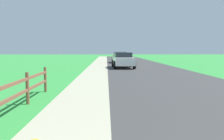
# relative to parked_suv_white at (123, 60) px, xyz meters

# --- Properties ---
(ground_plane) EXTENTS (120.00, 120.00, 0.00)m
(ground_plane) POSITION_rel_parked_suv_white_xyz_m (-1.52, 2.72, -0.78)
(ground_plane) COLOR green
(road_asphalt) EXTENTS (7.00, 66.00, 0.01)m
(road_asphalt) POSITION_rel_parked_suv_white_xyz_m (1.98, 4.72, -0.78)
(road_asphalt) COLOR #383838
(road_asphalt) RESTS_ON ground
(curb_concrete) EXTENTS (6.00, 66.00, 0.01)m
(curb_concrete) POSITION_rel_parked_suv_white_xyz_m (-4.52, 4.72, -0.78)
(curb_concrete) COLOR #A9A78B
(curb_concrete) RESTS_ON ground
(grass_verge) EXTENTS (5.00, 66.00, 0.00)m
(grass_verge) POSITION_rel_parked_suv_white_xyz_m (-6.02, 4.72, -0.78)
(grass_verge) COLOR green
(grass_verge) RESTS_ON ground
(parked_suv_white) EXTENTS (2.15, 4.51, 1.50)m
(parked_suv_white) POSITION_rel_parked_suv_white_xyz_m (0.00, 0.00, 0.00)
(parked_suv_white) COLOR white
(parked_suv_white) RESTS_ON ground
(parked_car_red) EXTENTS (2.10, 4.74, 1.47)m
(parked_car_red) POSITION_rel_parked_suv_white_xyz_m (0.20, 9.07, -0.03)
(parked_car_red) COLOR maroon
(parked_car_red) RESTS_ON ground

